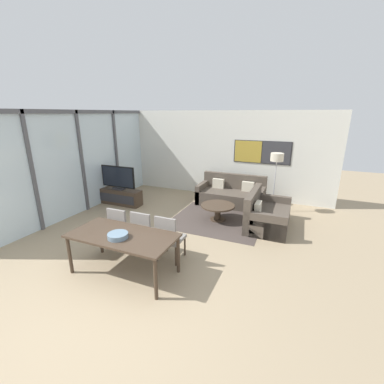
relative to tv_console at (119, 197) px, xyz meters
name	(u,v)px	position (x,y,z in m)	size (l,w,h in m)	color
ground_plane	(99,304)	(2.53, -3.70, -0.24)	(24.00, 24.00, 0.00)	#9E896B
wall_back	(221,154)	(2.57, 2.16, 1.17)	(7.23, 0.09, 2.80)	silver
window_wall_left	(81,158)	(-0.58, -0.77, 1.30)	(0.07, 5.86, 2.80)	silver
area_rug	(217,220)	(3.18, 0.00, -0.23)	(2.31, 2.11, 0.01)	#473D38
tv_console	(119,197)	(0.00, 0.00, 0.00)	(1.45, 0.41, 0.47)	#423326
television	(118,178)	(0.00, 0.00, 0.60)	(1.18, 0.20, 0.72)	#2D2D33
sofa_main	(231,195)	(3.18, 1.39, 0.04)	(1.99, 0.96, 0.89)	#51473D
sofa_side	(265,215)	(4.37, 0.10, 0.04)	(0.96, 1.57, 0.89)	#51473D
coffee_table	(218,209)	(3.18, 0.00, 0.08)	(0.88, 0.88, 0.42)	#423326
dining_table	(123,238)	(2.39, -2.89, 0.43)	(1.85, 0.88, 0.74)	#423326
dining_chair_left	(121,227)	(1.86, -2.25, 0.28)	(0.46, 0.46, 0.93)	gray
dining_chair_centre	(145,231)	(2.39, -2.23, 0.28)	(0.46, 0.46, 0.93)	gray
dining_chair_right	(169,236)	(2.93, -2.23, 0.28)	(0.46, 0.46, 0.93)	gray
fruit_bowl	(118,235)	(2.41, -3.02, 0.55)	(0.34, 0.34, 0.08)	slate
floor_lamp	(277,162)	(4.44, 1.23, 1.20)	(0.35, 0.35, 1.68)	#2D2D33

